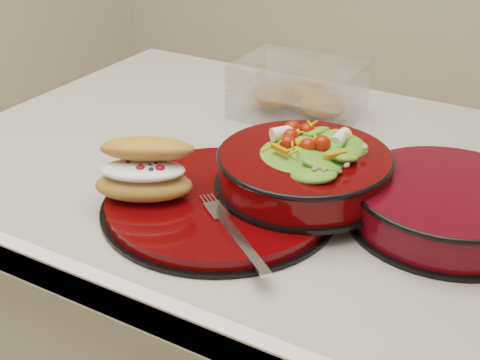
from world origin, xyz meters
The scene contains 6 objects.
dinner_plate centered at (-0.11, -0.16, 0.91)m, with size 0.31×0.31×0.02m.
salad_bowl centered at (-0.02, -0.08, 0.96)m, with size 0.24×0.24×0.10m.
croissant centered at (-0.19, -0.21, 0.96)m, with size 0.15×0.13×0.08m.
fork centered at (-0.04, -0.23, 0.92)m, with size 0.15×0.12×0.00m.
pastry_box centered at (-0.16, 0.18, 0.94)m, with size 0.21×0.15×0.09m.
extra_bowl centered at (0.16, -0.05, 0.93)m, with size 0.25×0.25×0.05m.
Camera 1 is at (0.30, -0.81, 1.35)m, focal length 50.00 mm.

